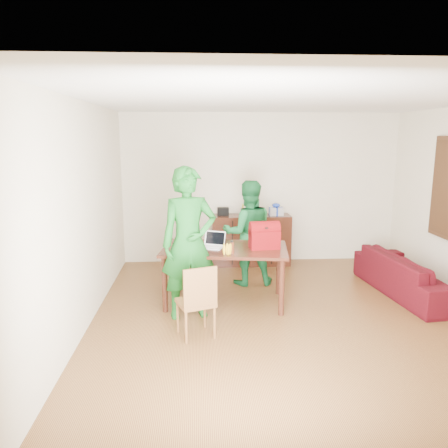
{
  "coord_description": "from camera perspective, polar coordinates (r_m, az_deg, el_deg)",
  "views": [
    {
      "loc": [
        -1.14,
        -5.11,
        2.28
      ],
      "look_at": [
        -0.78,
        0.86,
        1.08
      ],
      "focal_mm": 35.0,
      "sensor_mm": 36.0,
      "label": 1
    }
  ],
  "objects": [
    {
      "name": "room",
      "position": [
        5.46,
        8.82,
        0.96
      ],
      "size": [
        5.2,
        5.7,
        2.9
      ],
      "color": "#462211",
      "rests_on": "ground"
    },
    {
      "name": "table",
      "position": [
        6.0,
        0.12,
        -4.03
      ],
      "size": [
        1.8,
        1.17,
        0.79
      ],
      "rotation": [
        0.0,
        0.0,
        -0.14
      ],
      "color": "black",
      "rests_on": "ground"
    },
    {
      "name": "chair",
      "position": [
        5.16,
        -3.66,
        -11.81
      ],
      "size": [
        0.49,
        0.48,
        0.87
      ],
      "rotation": [
        0.0,
        0.0,
        0.34
      ],
      "color": "brown",
      "rests_on": "ground"
    },
    {
      "name": "person_near",
      "position": [
        5.51,
        -4.61,
        -2.51
      ],
      "size": [
        0.79,
        0.61,
        1.93
      ],
      "primitive_type": "imported",
      "rotation": [
        0.0,
        0.0,
        0.23
      ],
      "color": "#15601E",
      "rests_on": "ground"
    },
    {
      "name": "person_far",
      "position": [
        6.76,
        3.17,
        -1.17
      ],
      "size": [
        0.82,
        0.65,
        1.63
      ],
      "primitive_type": "imported",
      "rotation": [
        0.0,
        0.0,
        3.18
      ],
      "color": "#15612D",
      "rests_on": "ground"
    },
    {
      "name": "laptop",
      "position": [
        5.95,
        -1.61,
        -2.74
      ],
      "size": [
        0.35,
        0.3,
        0.21
      ],
      "rotation": [
        0.0,
        0.0,
        -0.38
      ],
      "color": "white",
      "rests_on": "table"
    },
    {
      "name": "bananas",
      "position": [
        5.6,
        0.41,
        -3.77
      ],
      "size": [
        0.17,
        0.13,
        0.06
      ],
      "primitive_type": null,
      "rotation": [
        0.0,
        0.0,
        -0.23
      ],
      "color": "gold",
      "rests_on": "table"
    },
    {
      "name": "bottle",
      "position": [
        5.65,
        1.04,
        -3.04
      ],
      "size": [
        0.07,
        0.07,
        0.17
      ],
      "primitive_type": "cylinder",
      "rotation": [
        0.0,
        0.0,
        0.24
      ],
      "color": "#552413",
      "rests_on": "table"
    },
    {
      "name": "red_bag",
      "position": [
        5.93,
        5.29,
        -1.79
      ],
      "size": [
        0.42,
        0.27,
        0.29
      ],
      "primitive_type": "cube",
      "rotation": [
        0.0,
        0.0,
        0.09
      ],
      "color": "maroon",
      "rests_on": "table"
    },
    {
      "name": "sofa",
      "position": [
        6.99,
        23.12,
        -6.1
      ],
      "size": [
        1.0,
        2.08,
        0.58
      ],
      "primitive_type": "imported",
      "rotation": [
        0.0,
        0.0,
        1.68
      ],
      "color": "#3C0712",
      "rests_on": "ground"
    }
  ]
}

